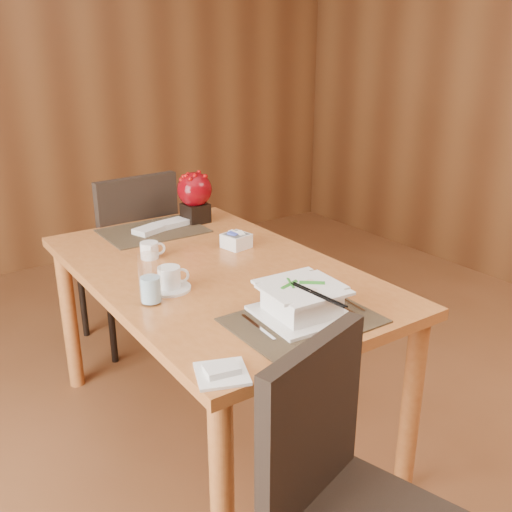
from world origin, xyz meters
TOP-DOWN VIEW (x-y plane):
  - back_wall at (0.00, 3.00)m, footprint 5.00×0.02m
  - dining_table at (0.00, 0.60)m, footprint 0.90×1.50m
  - placemat_near at (0.00, 0.05)m, footprint 0.45×0.33m
  - placemat_far at (0.00, 1.15)m, footprint 0.45×0.33m
  - soup_setting at (0.01, 0.08)m, footprint 0.28×0.28m
  - coffee_cup at (-0.23, 0.51)m, footprint 0.15×0.15m
  - water_glass at (-0.33, 0.44)m, footprint 0.09×0.09m
  - creamer_jug at (-0.16, 0.84)m, footprint 0.11×0.11m
  - sugar_caddy at (0.20, 0.75)m, footprint 0.12×0.12m
  - berry_decor at (0.23, 1.17)m, footprint 0.17×0.17m
  - napkins_far at (0.05, 1.15)m, footprint 0.29×0.16m
  - bread_plate at (-0.37, -0.07)m, footprint 0.17×0.17m
  - near_chair at (-0.20, -0.38)m, footprint 0.52×0.52m
  - far_chair at (0.02, 1.50)m, footprint 0.48×0.48m

SIDE VIEW (x-z plane):
  - near_chair at x=-0.20m, z-range 0.06..0.96m
  - far_chair at x=0.02m, z-range 0.06..1.02m
  - dining_table at x=0.00m, z-range 0.28..1.03m
  - placemat_near at x=0.00m, z-range 0.75..0.76m
  - placemat_far at x=0.00m, z-range 0.75..0.76m
  - bread_plate at x=-0.37m, z-range 0.75..0.76m
  - napkins_far at x=0.05m, z-range 0.76..0.78m
  - sugar_caddy at x=0.20m, z-range 0.75..0.81m
  - creamer_jug at x=-0.16m, z-range 0.75..0.82m
  - coffee_cup at x=-0.23m, z-range 0.74..0.83m
  - soup_setting at x=0.01m, z-range 0.75..0.86m
  - water_glass at x=-0.33m, z-range 0.75..0.92m
  - berry_decor at x=0.23m, z-range 0.77..1.01m
  - back_wall at x=0.00m, z-range 0.00..2.80m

